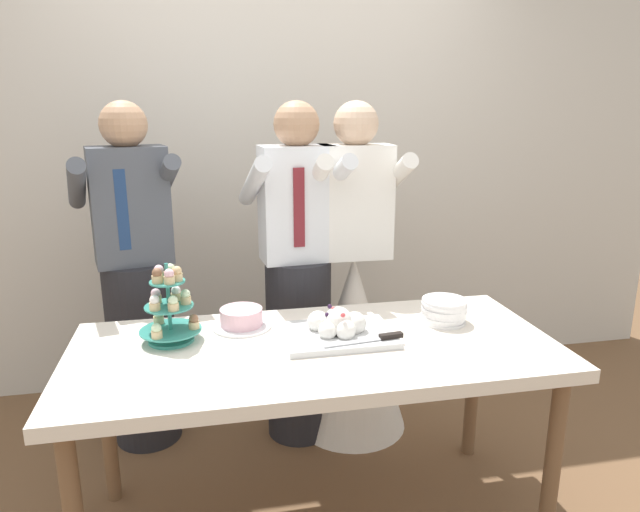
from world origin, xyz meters
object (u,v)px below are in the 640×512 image
at_px(plate_stack, 444,311).
at_px(round_cake, 241,319).
at_px(person_bride, 353,321).
at_px(person_guest, 138,298).
at_px(main_cake_tray, 338,328).
at_px(dessert_table, 315,363).
at_px(person_groom, 298,294).
at_px(cupcake_stand, 169,308).

relative_size(plate_stack, round_cake, 0.79).
bearing_deg(plate_stack, person_bride, 112.04).
bearing_deg(person_bride, plate_stack, -67.96).
xyz_separation_m(round_cake, person_bride, (0.59, 0.46, -0.23)).
bearing_deg(person_guest, round_cake, -50.29).
xyz_separation_m(person_bride, person_guest, (-1.04, 0.09, 0.16)).
height_order(main_cake_tray, person_bride, person_bride).
height_order(dessert_table, person_bride, person_bride).
distance_m(main_cake_tray, person_guest, 1.09).
relative_size(dessert_table, person_groom, 1.08).
height_order(dessert_table, person_groom, person_groom).
relative_size(main_cake_tray, person_groom, 0.26).
distance_m(person_groom, person_guest, 0.77).
xyz_separation_m(round_cake, person_guest, (-0.46, 0.55, -0.06)).
bearing_deg(person_bride, person_guest, 174.90).
xyz_separation_m(dessert_table, round_cake, (-0.26, 0.23, 0.11)).
height_order(main_cake_tray, person_groom, person_groom).
xyz_separation_m(dessert_table, person_groom, (0.05, 0.68, 0.05)).
xyz_separation_m(plate_stack, person_guest, (-1.27, 0.66, -0.08)).
relative_size(main_cake_tray, round_cake, 1.81).
bearing_deg(person_bride, round_cake, -142.15).
relative_size(cupcake_stand, person_groom, 0.18).
relative_size(main_cake_tray, person_bride, 0.26).
height_order(dessert_table, cupcake_stand, cupcake_stand).
relative_size(dessert_table, person_bride, 1.08).
bearing_deg(person_groom, cupcake_stand, -137.06).
bearing_deg(plate_stack, cupcake_stand, 178.73).
relative_size(dessert_table, main_cake_tray, 4.14).
relative_size(cupcake_stand, main_cake_tray, 0.70).
xyz_separation_m(main_cake_tray, person_groom, (-0.05, 0.63, -0.07)).
height_order(plate_stack, person_bride, person_bride).
relative_size(plate_stack, person_guest, 0.11).
distance_m(main_cake_tray, person_bride, 0.72).
bearing_deg(dessert_table, person_groom, 85.91).
height_order(round_cake, person_groom, person_groom).
distance_m(round_cake, person_bride, 0.78).
height_order(round_cake, person_bride, person_bride).
bearing_deg(person_groom, dessert_table, -94.09).
distance_m(plate_stack, person_groom, 0.76).
xyz_separation_m(plate_stack, person_groom, (-0.51, 0.56, -0.08)).
xyz_separation_m(dessert_table, cupcake_stand, (-0.53, 0.14, 0.21)).
xyz_separation_m(dessert_table, person_guest, (-0.71, 0.78, 0.05)).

